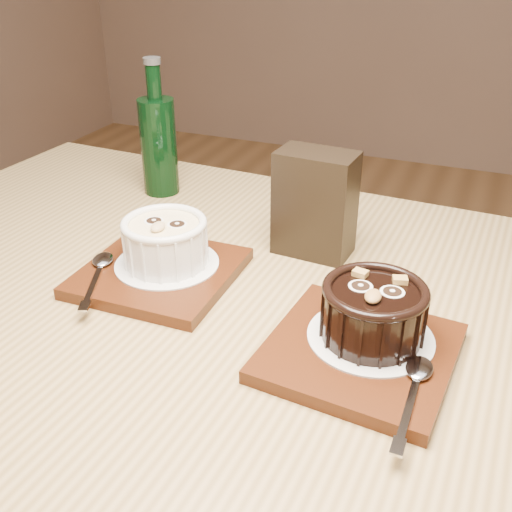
{
  "coord_description": "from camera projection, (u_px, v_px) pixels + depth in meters",
  "views": [
    {
      "loc": [
        0.38,
        -0.74,
        1.13
      ],
      "look_at": [
        0.16,
        -0.21,
        0.81
      ],
      "focal_mm": 42.0,
      "sensor_mm": 36.0,
      "label": 1
    }
  ],
  "objects": [
    {
      "name": "table",
      "position": [
        245.0,
        374.0,
        0.73
      ],
      "size": [
        1.24,
        0.85,
        0.75
      ],
      "rotation": [
        0.0,
        0.0,
        -0.05
      ],
      "color": "olive",
      "rests_on": "ground"
    },
    {
      "name": "tray_left",
      "position": [
        160.0,
        273.0,
        0.75
      ],
      "size": [
        0.18,
        0.18,
        0.01
      ],
      "primitive_type": "cube",
      "rotation": [
        0.0,
        0.0,
        0.02
      ],
      "color": "#421C0B",
      "rests_on": "table"
    },
    {
      "name": "doily_left",
      "position": [
        167.0,
        263.0,
        0.75
      ],
      "size": [
        0.13,
        0.13,
        0.0
      ],
      "primitive_type": "cylinder",
      "color": "white",
      "rests_on": "tray_left"
    },
    {
      "name": "ramekin_white",
      "position": [
        165.0,
        240.0,
        0.73
      ],
      "size": [
        0.1,
        0.1,
        0.06
      ],
      "rotation": [
        0.0,
        0.0,
        0.08
      ],
      "color": "white",
      "rests_on": "doily_left"
    },
    {
      "name": "spoon_left",
      "position": [
        97.0,
        273.0,
        0.72
      ],
      "size": [
        0.08,
        0.13,
        0.01
      ],
      "primitive_type": null,
      "rotation": [
        0.0,
        0.0,
        0.42
      ],
      "color": "silver",
      "rests_on": "tray_left"
    },
    {
      "name": "tray_right",
      "position": [
        360.0,
        352.0,
        0.61
      ],
      "size": [
        0.19,
        0.19,
        0.01
      ],
      "primitive_type": "cube",
      "rotation": [
        0.0,
        0.0,
        -0.08
      ],
      "color": "#421C0B",
      "rests_on": "table"
    },
    {
      "name": "doily_right",
      "position": [
        370.0,
        337.0,
        0.61
      ],
      "size": [
        0.13,
        0.13,
        0.0
      ],
      "primitive_type": "cylinder",
      "color": "white",
      "rests_on": "tray_right"
    },
    {
      "name": "ramekin_dark",
      "position": [
        373.0,
        309.0,
        0.6
      ],
      "size": [
        0.11,
        0.11,
        0.06
      ],
      "rotation": [
        0.0,
        0.0,
        0.05
      ],
      "color": "black",
      "rests_on": "doily_right"
    },
    {
      "name": "spoon_right",
      "position": [
        413.0,
        391.0,
        0.54
      ],
      "size": [
        0.03,
        0.13,
        0.01
      ],
      "primitive_type": null,
      "rotation": [
        0.0,
        0.0,
        -0.0
      ],
      "color": "silver",
      "rests_on": "tray_right"
    },
    {
      "name": "condiment_stand",
      "position": [
        315.0,
        204.0,
        0.78
      ],
      "size": [
        0.1,
        0.07,
        0.14
      ],
      "primitive_type": "cube",
      "rotation": [
        0.0,
        0.0,
        -0.07
      ],
      "color": "black",
      "rests_on": "table"
    },
    {
      "name": "green_bottle",
      "position": [
        158.0,
        143.0,
        0.96
      ],
      "size": [
        0.06,
        0.06,
        0.22
      ],
      "color": "black",
      "rests_on": "table"
    }
  ]
}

